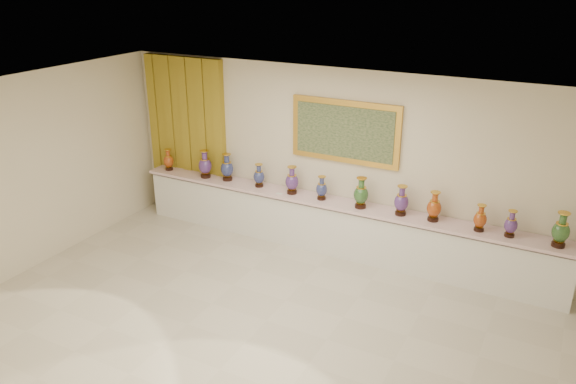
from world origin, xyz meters
name	(u,v)px	position (x,y,z in m)	size (l,w,h in m)	color
ground	(266,321)	(0.00, 0.00, 0.00)	(8.00, 8.00, 0.00)	beige
room	(210,137)	(-2.54, 2.44, 1.58)	(8.00, 8.00, 8.00)	beige
counter	(334,227)	(0.00, 2.27, 0.44)	(7.28, 0.48, 0.90)	white
vase_0	(169,161)	(-3.34, 2.22, 1.08)	(0.23, 0.23, 0.40)	black
vase_1	(205,165)	(-2.50, 2.21, 1.13)	(0.28, 0.28, 0.50)	black
vase_2	(227,168)	(-2.08, 2.27, 1.12)	(0.26, 0.26, 0.49)	black
vase_3	(259,177)	(-1.42, 2.26, 1.08)	(0.21, 0.21, 0.41)	black
vase_4	(292,181)	(-0.77, 2.24, 1.11)	(0.25, 0.25, 0.47)	black
vase_5	(322,189)	(-0.23, 2.24, 1.08)	(0.20, 0.20, 0.40)	black
vase_6	(361,194)	(0.45, 2.21, 1.12)	(0.30, 0.30, 0.50)	black
vase_7	(401,202)	(1.09, 2.24, 1.11)	(0.24, 0.24, 0.47)	black
vase_8	(434,208)	(1.59, 2.26, 1.11)	(0.22, 0.22, 0.46)	black
vase_9	(480,219)	(2.26, 2.22, 1.08)	(0.24, 0.24, 0.40)	black
vase_10	(511,225)	(2.67, 2.23, 1.08)	(0.24, 0.24, 0.39)	black
vase_11	(561,231)	(3.30, 2.22, 1.12)	(0.27, 0.27, 0.50)	black
label_card	(279,194)	(-0.95, 2.13, 0.90)	(0.10, 0.06, 0.00)	white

